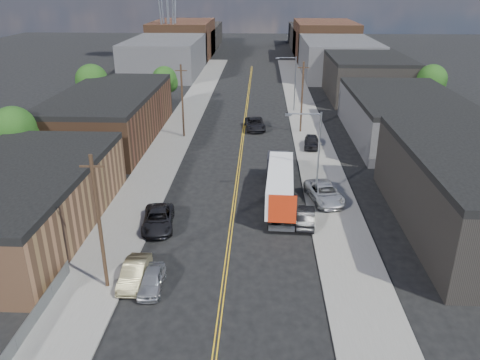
# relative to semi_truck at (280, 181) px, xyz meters

# --- Properties ---
(ground) EXTENTS (260.00, 260.00, 0.00)m
(ground) POSITION_rel_semi_truck_xyz_m (-4.39, 34.93, -2.07)
(ground) COLOR black
(ground) RESTS_ON ground
(centerline) EXTENTS (0.32, 120.00, 0.01)m
(centerline) POSITION_rel_semi_truck_xyz_m (-4.39, 19.93, -2.07)
(centerline) COLOR gold
(centerline) RESTS_ON ground
(sidewalk_left) EXTENTS (5.00, 140.00, 0.15)m
(sidewalk_left) POSITION_rel_semi_truck_xyz_m (-13.89, 19.93, -2.00)
(sidewalk_left) COLOR slate
(sidewalk_left) RESTS_ON ground
(sidewalk_right) EXTENTS (5.00, 140.00, 0.15)m
(sidewalk_right) POSITION_rel_semi_truck_xyz_m (5.11, 19.93, -2.00)
(sidewalk_right) COLOR slate
(sidewalk_right) RESTS_ON ground
(warehouse_tan) EXTENTS (12.00, 22.00, 5.60)m
(warehouse_tan) POSITION_rel_semi_truck_xyz_m (-22.39, -7.07, 0.73)
(warehouse_tan) COLOR brown
(warehouse_tan) RESTS_ON ground
(warehouse_brown) EXTENTS (12.00, 26.00, 6.60)m
(warehouse_brown) POSITION_rel_semi_truck_xyz_m (-22.39, 18.93, 1.23)
(warehouse_brown) COLOR #452B1B
(warehouse_brown) RESTS_ON ground
(industrial_right_b) EXTENTS (14.00, 24.00, 6.10)m
(industrial_right_b) POSITION_rel_semi_truck_xyz_m (17.61, 20.93, 0.98)
(industrial_right_b) COLOR #313134
(industrial_right_b) RESTS_ON ground
(industrial_right_c) EXTENTS (14.00, 22.00, 7.60)m
(industrial_right_c) POSITION_rel_semi_truck_xyz_m (17.61, 46.93, 1.73)
(industrial_right_c) COLOR black
(industrial_right_c) RESTS_ON ground
(skyline_left_a) EXTENTS (16.00, 30.00, 8.00)m
(skyline_left_a) POSITION_rel_semi_truck_xyz_m (-24.39, 69.93, 1.93)
(skyline_left_a) COLOR #313134
(skyline_left_a) RESTS_ON ground
(skyline_right_a) EXTENTS (16.00, 30.00, 8.00)m
(skyline_right_a) POSITION_rel_semi_truck_xyz_m (15.61, 69.93, 1.93)
(skyline_right_a) COLOR #313134
(skyline_right_a) RESTS_ON ground
(skyline_left_b) EXTENTS (16.00, 26.00, 10.00)m
(skyline_left_b) POSITION_rel_semi_truck_xyz_m (-24.39, 94.93, 2.93)
(skyline_left_b) COLOR #452B1B
(skyline_left_b) RESTS_ON ground
(skyline_right_b) EXTENTS (16.00, 26.00, 10.00)m
(skyline_right_b) POSITION_rel_semi_truck_xyz_m (15.61, 94.93, 2.93)
(skyline_right_b) COLOR #452B1B
(skyline_right_b) RESTS_ON ground
(skyline_left_c) EXTENTS (16.00, 40.00, 7.00)m
(skyline_left_c) POSITION_rel_semi_truck_xyz_m (-24.39, 114.93, 1.43)
(skyline_left_c) COLOR black
(skyline_left_c) RESTS_ON ground
(skyline_right_c) EXTENTS (16.00, 40.00, 7.00)m
(skyline_right_c) POSITION_rel_semi_truck_xyz_m (15.61, 114.93, 1.43)
(skyline_right_c) COLOR black
(skyline_right_c) RESTS_ON ground
(streetlight_near) EXTENTS (3.39, 0.25, 9.00)m
(streetlight_near) POSITION_rel_semi_truck_xyz_m (3.20, -0.07, 3.26)
(streetlight_near) COLOR gray
(streetlight_near) RESTS_ON ground
(streetlight_far) EXTENTS (3.39, 0.25, 9.00)m
(streetlight_far) POSITION_rel_semi_truck_xyz_m (3.20, 34.93, 3.26)
(streetlight_far) COLOR gray
(streetlight_far) RESTS_ON ground
(utility_pole_left_near) EXTENTS (1.60, 0.26, 10.00)m
(utility_pole_left_near) POSITION_rel_semi_truck_xyz_m (-12.59, -15.07, 3.07)
(utility_pole_left_near) COLOR black
(utility_pole_left_near) RESTS_ON ground
(utility_pole_left_far) EXTENTS (1.60, 0.26, 10.00)m
(utility_pole_left_far) POSITION_rel_semi_truck_xyz_m (-12.59, 19.93, 3.07)
(utility_pole_left_far) COLOR black
(utility_pole_left_far) RESTS_ON ground
(utility_pole_right) EXTENTS (1.60, 0.26, 10.00)m
(utility_pole_right) POSITION_rel_semi_truck_xyz_m (3.81, 22.93, 3.07)
(utility_pole_right) COLOR black
(utility_pole_right) RESTS_ON ground
(chainlink_fence) EXTENTS (0.05, 16.00, 1.22)m
(chainlink_fence) POSITION_rel_semi_truck_xyz_m (-15.89, -21.57, -1.41)
(chainlink_fence) COLOR slate
(chainlink_fence) RESTS_ON ground
(tree_left_near) EXTENTS (4.85, 4.76, 7.91)m
(tree_left_near) POSITION_rel_semi_truck_xyz_m (-28.33, 4.93, 3.11)
(tree_left_near) COLOR black
(tree_left_near) RESTS_ON ground
(tree_left_mid) EXTENTS (5.10, 5.04, 8.37)m
(tree_left_mid) POSITION_rel_semi_truck_xyz_m (-28.33, 29.93, 3.41)
(tree_left_mid) COLOR black
(tree_left_mid) RESTS_ON ground
(tree_left_far) EXTENTS (4.35, 4.20, 6.97)m
(tree_left_far) POSITION_rel_semi_truck_xyz_m (-18.33, 36.93, 2.49)
(tree_left_far) COLOR black
(tree_left_far) RESTS_ON ground
(tree_right_far) EXTENTS (4.85, 4.76, 7.91)m
(tree_right_far) POSITION_rel_semi_truck_xyz_m (25.67, 34.93, 3.11)
(tree_right_far) COLOR black
(tree_right_far) RESTS_ON ground
(semi_truck) EXTENTS (2.93, 14.02, 3.64)m
(semi_truck) POSITION_rel_semi_truck_xyz_m (0.00, 0.00, 0.00)
(semi_truck) COLOR silver
(semi_truck) RESTS_ON ground
(car_left_a) EXTENTS (1.73, 4.05, 1.37)m
(car_left_a) POSITION_rel_semi_truck_xyz_m (-9.39, -15.07, -1.39)
(car_left_a) COLOR #A4A6A9
(car_left_a) RESTS_ON ground
(car_left_b) EXTENTS (1.60, 4.56, 1.50)m
(car_left_b) POSITION_rel_semi_truck_xyz_m (-10.79, -14.33, -1.32)
(car_left_b) COLOR #77704E
(car_left_b) RESTS_ON ground
(car_left_c) EXTENTS (3.32, 5.93, 1.57)m
(car_left_c) POSITION_rel_semi_truck_xyz_m (-10.79, -6.13, -1.29)
(car_left_c) COLOR black
(car_left_c) RESTS_ON ground
(car_right_oncoming) EXTENTS (2.00, 4.65, 1.49)m
(car_right_oncoming) POSITION_rel_semi_truck_xyz_m (2.21, -5.00, -1.32)
(car_right_oncoming) COLOR black
(car_right_oncoming) RESTS_ON ground
(car_right_lot_a) EXTENTS (3.93, 6.39, 1.65)m
(car_right_lot_a) POSITION_rel_semi_truck_xyz_m (4.40, -0.30, -1.09)
(car_right_lot_a) COLOR silver
(car_right_lot_a) RESTS_ON sidewalk_right
(car_right_lot_c) EXTENTS (2.27, 4.68, 1.54)m
(car_right_lot_c) POSITION_rel_semi_truck_xyz_m (4.69, 15.84, -1.15)
(car_right_lot_c) COLOR black
(car_right_lot_c) RESTS_ON sidewalk_right
(car_ahead_truck) EXTENTS (3.34, 6.11, 1.62)m
(car_ahead_truck) POSITION_rel_semi_truck_xyz_m (-2.74, 24.09, -1.26)
(car_ahead_truck) COLOR black
(car_ahead_truck) RESTS_ON ground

